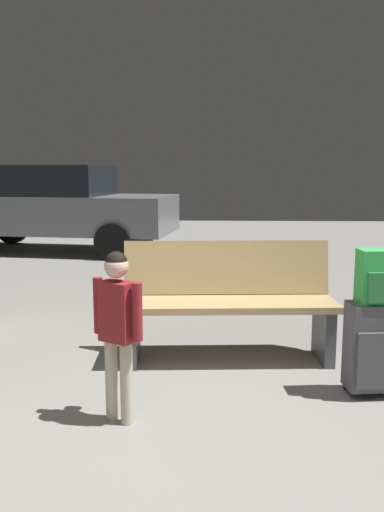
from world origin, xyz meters
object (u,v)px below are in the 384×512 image
bench (228,302)px  child (118,318)px  parked_car_far (54,206)px  backpack_bright (381,277)px  suitcase (377,347)px

bench → child: (-0.65, -1.09, 0.17)m
parked_car_far → backpack_bright: bearing=-57.6°
bench → parked_car_far: size_ratio=0.38×
backpack_bright → child: (-1.58, -0.44, -0.16)m
suitcase → bench: bearing=144.8°
child → parked_car_far: parked_car_far is taller
suitcase → parked_car_far: 7.24m
backpack_bright → parked_car_far: 7.23m
suitcase → child: child is taller
child → parked_car_far: size_ratio=0.23×
backpack_bright → parked_car_far: parked_car_far is taller
child → bench: bearing=59.4°
bench → backpack_bright: bearing=-35.3°
bench → child: size_ratio=1.65×
backpack_bright → parked_car_far: (-3.87, 6.11, 0.03)m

